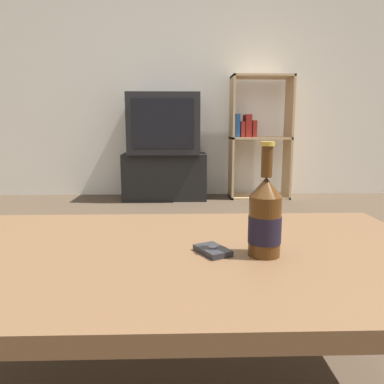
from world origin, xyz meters
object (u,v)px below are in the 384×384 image
object	(u,v)px
tv_stand	(165,176)
bookshelf	(256,135)
cell_phone	(213,250)
television	(164,124)
beer_bottle	(265,218)

from	to	relation	value
tv_stand	bookshelf	world-z (taller)	bookshelf
cell_phone	tv_stand	bearing A→B (deg)	66.59
tv_stand	cell_phone	world-z (taller)	tv_stand
television	bookshelf	bearing A→B (deg)	3.16
bookshelf	beer_bottle	bearing A→B (deg)	-100.84
tv_stand	cell_phone	bearing A→B (deg)	-85.17
bookshelf	cell_phone	bearing A→B (deg)	-103.21
tv_stand	television	size ratio (longest dim) A/B	1.20
television	beer_bottle	xyz separation A→B (m)	(0.36, -2.81, -0.23)
cell_phone	television	bearing A→B (deg)	66.60
tv_stand	beer_bottle	bearing A→B (deg)	-82.79
beer_bottle	cell_phone	bearing A→B (deg)	171.76
tv_stand	cell_phone	distance (m)	2.81
beer_bottle	cell_phone	distance (m)	0.15
television	tv_stand	bearing A→B (deg)	90.00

